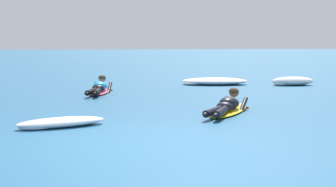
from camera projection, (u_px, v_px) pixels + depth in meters
ground_plane at (114, 85)px, 17.67m from camera, size 120.00×120.00×0.00m
surfer_near at (228, 107)px, 11.06m from camera, size 1.61×2.42×0.53m
surfer_far at (99, 89)px, 15.05m from camera, size 0.85×2.55×0.53m
whitewater_front at (61, 122)px, 9.36m from camera, size 1.69×1.09×0.17m
whitewater_mid_left at (215, 81)px, 17.99m from camera, size 2.35×1.48×0.24m
whitewater_back at (293, 81)px, 17.70m from camera, size 1.43×0.70×0.29m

